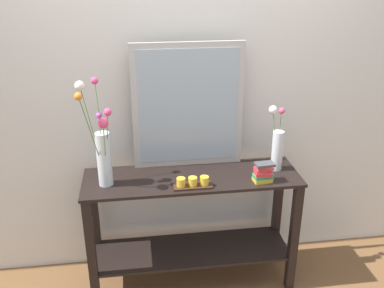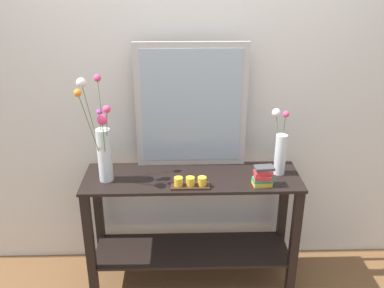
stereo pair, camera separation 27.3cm
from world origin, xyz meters
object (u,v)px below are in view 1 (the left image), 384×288
Objects in this scene: tall_vase_left at (102,148)px; vase_right at (277,145)px; candle_tray at (193,183)px; console_table at (192,217)px; mirror_leaning at (188,107)px; book_stack at (263,173)px.

vase_right is at bearing 3.52° from tall_vase_left.
console_table is at bearing 83.92° from candle_tray.
book_stack is (0.44, -0.32, -0.36)m from mirror_leaning.
console_table is 5.84× the size of candle_tray.
book_stack is at bearing -16.60° from console_table.
tall_vase_left is 1.03m from book_stack.
console_table is 0.76m from vase_right.
mirror_leaning is 0.65m from book_stack.
console_table is at bearing -176.77° from vase_right.
mirror_leaning is at bearing 89.86° from console_table.
mirror_leaning is (0.00, 0.19, 0.74)m from console_table.
console_table is at bearing -90.14° from mirror_leaning.
vase_right is (1.14, 0.07, -0.08)m from tall_vase_left.
vase_right is 1.84× the size of candle_tray.
mirror_leaning is 0.51m from candle_tray.
tall_vase_left is (-0.56, -0.22, -0.17)m from mirror_leaning.
tall_vase_left is 0.60m from candle_tray.
mirror_leaning is 1.89× the size of vase_right.
book_stack is (0.46, 0.01, 0.04)m from candle_tray.
candle_tray is (-0.02, -0.14, 0.35)m from console_table.
book_stack reaches higher than candle_tray.
vase_right reaches higher than book_stack.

